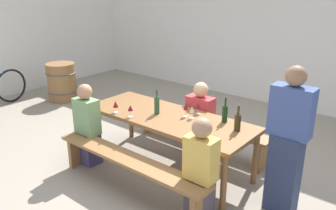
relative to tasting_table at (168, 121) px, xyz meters
The scene contains 18 objects.
ground_plane 0.68m from the tasting_table, ahead, with size 24.00×24.00×0.00m, color gray.
back_wall 3.62m from the tasting_table, 90.00° to the left, with size 14.00×0.20×3.20m, color silver.
tasting_table is the anchor object (origin of this frame).
bench_near 0.80m from the tasting_table, 90.00° to the right, with size 2.22×0.30×0.45m.
bench_far 0.80m from the tasting_table, 90.00° to the left, with size 2.22×0.30×0.45m.
wine_bottle_0 0.95m from the tasting_table, ahead, with size 0.08×0.08×0.31m.
wine_bottle_1 0.75m from the tasting_table, 23.21° to the left, with size 0.07×0.07×0.31m.
wine_bottle_2 0.26m from the tasting_table, 169.98° to the right, with size 0.07×0.07×0.32m.
wine_glass_0 0.30m from the tasting_table, 35.97° to the left, with size 0.06×0.06×0.18m.
wine_glass_1 0.36m from the tasting_table, 24.34° to the left, with size 0.06×0.06×0.16m.
wine_glass_2 0.52m from the tasting_table, 136.74° to the right, with size 0.07×0.07×0.16m.
wine_glass_3 0.44m from the tasting_table, 50.66° to the left, with size 0.08×0.08×0.16m.
wine_glass_4 0.73m from the tasting_table, 150.94° to the right, with size 0.07×0.07×0.16m.
seated_guest_near_0 1.10m from the tasting_table, 147.66° to the right, with size 0.35×0.24×1.14m.
seated_guest_near_1 1.10m from the tasting_table, 32.60° to the right, with size 0.33×0.24×1.13m.
seated_guest_far_0 0.62m from the tasting_table, 79.89° to the left, with size 0.39×0.24×1.09m.
standing_host 1.55m from the tasting_table, ahead, with size 0.42×0.24×1.63m.
wine_barrel 3.68m from the tasting_table, 167.32° to the left, with size 0.63×0.63×0.79m.
Camera 1 is at (2.64, -3.21, 2.37)m, focal length 36.91 mm.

